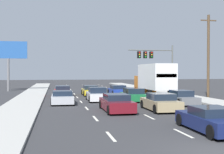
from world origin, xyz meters
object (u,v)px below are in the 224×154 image
at_px(car_silver, 62,98).
at_px(utility_pole_mid, 208,55).
at_px(car_navy, 211,120).
at_px(roadside_billboard, 8,54).
at_px(car_blue, 118,90).
at_px(car_gray, 181,98).
at_px(car_tan, 160,103).
at_px(box_truck, 154,78).
at_px(car_red, 62,91).
at_px(car_green, 134,95).
at_px(traffic_signal_mast, 152,58).
at_px(car_white, 97,95).
at_px(car_maroon, 116,103).
at_px(car_yellow, 90,91).

xyz_separation_m(car_silver, utility_pole_mid, (15.72, 3.02, 4.09)).
relative_size(car_navy, roadside_billboard, 0.60).
relative_size(car_navy, utility_pole_mid, 0.48).
height_order(car_blue, car_gray, car_gray).
relative_size(car_tan, roadside_billboard, 0.58).
xyz_separation_m(car_gray, roadside_billboard, (-17.49, 20.80, 4.79)).
bearing_deg(box_truck, car_tan, -106.84).
relative_size(car_red, car_green, 1.07).
distance_m(car_gray, traffic_signal_mast, 15.86).
bearing_deg(car_tan, car_red, 115.60).
distance_m(car_blue, traffic_signal_mast, 8.28).
xyz_separation_m(car_silver, box_truck, (10.28, 5.15, 1.56)).
bearing_deg(car_red, car_navy, -73.39).
bearing_deg(car_green, car_red, 133.93).
distance_m(car_red, box_truck, 10.64).
distance_m(car_silver, car_white, 3.82).
bearing_deg(car_gray, car_red, 133.53).
height_order(car_red, box_truck, box_truck).
height_order(car_red, car_gray, car_gray).
height_order(car_red, traffic_signal_mast, traffic_signal_mast).
bearing_deg(car_navy, roadside_billboard, 113.63).
distance_m(car_red, car_white, 7.08).
relative_size(car_silver, traffic_signal_mast, 0.64).
bearing_deg(car_navy, car_red, 106.61).
relative_size(car_blue, roadside_billboard, 0.56).
height_order(car_maroon, car_gray, car_maroon).
bearing_deg(utility_pole_mid, box_truck, 158.66).
relative_size(car_green, car_gray, 1.00).
xyz_separation_m(car_blue, box_truck, (3.40, -3.52, 1.54)).
height_order(car_maroon, car_blue, car_maroon).
bearing_deg(car_navy, utility_pole_mid, 61.23).
xyz_separation_m(car_tan, roadside_billboard, (-14.27, 24.38, 4.76)).
relative_size(car_tan, box_truck, 0.53).
bearing_deg(car_yellow, car_red, -168.68).
bearing_deg(car_navy, car_silver, 116.33).
relative_size(car_green, roadside_billboard, 0.60).
height_order(car_yellow, car_blue, same).
distance_m(car_navy, box_truck, 19.02).
bearing_deg(box_truck, car_red, 163.17).
relative_size(car_silver, car_yellow, 1.01).
height_order(car_yellow, car_navy, car_yellow).
distance_m(car_white, car_green, 3.55).
xyz_separation_m(car_tan, utility_pole_mid, (8.77, 8.90, 4.05)).
bearing_deg(roadside_billboard, box_truck, -37.19).
distance_m(car_red, car_tan, 15.60).
relative_size(car_white, roadside_billboard, 0.57).
relative_size(traffic_signal_mast, roadside_billboard, 0.90).
distance_m(car_white, car_gray, 7.98).
distance_m(car_silver, roadside_billboard, 20.48).
xyz_separation_m(car_white, traffic_signal_mast, (9.34, 10.93, 4.20)).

